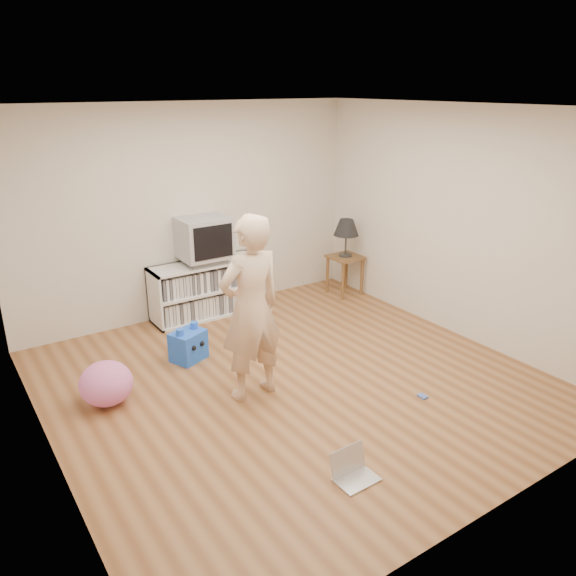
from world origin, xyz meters
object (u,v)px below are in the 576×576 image
(laptop, at_px, (352,470))
(dvd_deck, at_px, (205,260))
(plush_blue, at_px, (188,345))
(side_table, at_px, (345,265))
(person, at_px, (251,309))
(table_lamp, at_px, (346,228))
(media_unit, at_px, (206,289))
(crt_tv, at_px, (204,237))
(plush_pink, at_px, (106,384))

(laptop, bearing_deg, dvd_deck, 80.83)
(dvd_deck, height_order, plush_blue, dvd_deck)
(side_table, bearing_deg, person, -146.27)
(table_lamp, distance_m, plush_blue, 2.84)
(media_unit, xyz_separation_m, table_lamp, (1.94, -0.39, 0.59))
(dvd_deck, bearing_deg, person, -104.24)
(media_unit, distance_m, plush_blue, 1.27)
(crt_tv, xyz_separation_m, plush_pink, (-1.71, -1.40, -0.81))
(crt_tv, relative_size, side_table, 1.09)
(person, bearing_deg, plush_blue, -81.32)
(plush_blue, bearing_deg, side_table, -9.14)
(side_table, bearing_deg, plush_blue, -166.42)
(side_table, relative_size, plush_pink, 1.14)
(dvd_deck, bearing_deg, media_unit, 90.00)
(crt_tv, bearing_deg, plush_blue, -125.38)
(side_table, bearing_deg, plush_pink, -164.17)
(media_unit, height_order, side_table, media_unit)
(dvd_deck, bearing_deg, laptop, -98.20)
(crt_tv, distance_m, plush_blue, 1.50)
(dvd_deck, distance_m, table_lamp, 1.99)
(dvd_deck, relative_size, plush_blue, 1.07)
(media_unit, bearing_deg, dvd_deck, -90.00)
(table_lamp, bearing_deg, dvd_deck, 169.21)
(dvd_deck, xyz_separation_m, table_lamp, (1.94, -0.37, 0.21))
(dvd_deck, height_order, crt_tv, crt_tv)
(media_unit, relative_size, laptop, 4.36)
(crt_tv, xyz_separation_m, plush_blue, (-0.72, -1.01, -0.85))
(media_unit, xyz_separation_m, dvd_deck, (-0.00, -0.02, 0.39))
(dvd_deck, distance_m, plush_blue, 1.36)
(crt_tv, xyz_separation_m, table_lamp, (1.94, -0.37, -0.08))
(dvd_deck, bearing_deg, crt_tv, -90.00)
(table_lamp, bearing_deg, crt_tv, 169.31)
(table_lamp, bearing_deg, side_table, 0.00)
(plush_blue, bearing_deg, laptop, -107.64)
(dvd_deck, xyz_separation_m, plush_pink, (-1.71, -1.40, -0.53))
(media_unit, relative_size, crt_tv, 2.33)
(side_table, bearing_deg, media_unit, 168.77)
(crt_tv, height_order, table_lamp, crt_tv)
(media_unit, bearing_deg, plush_blue, -124.87)
(crt_tv, relative_size, plush_pink, 1.24)
(dvd_deck, height_order, laptop, dvd_deck)
(table_lamp, xyz_separation_m, laptop, (-2.44, -3.09, -0.88))
(crt_tv, bearing_deg, dvd_deck, 90.00)
(media_unit, relative_size, table_lamp, 2.72)
(side_table, relative_size, person, 0.31)
(media_unit, bearing_deg, side_table, -11.23)
(crt_tv, xyz_separation_m, person, (-0.51, -2.00, -0.14))
(dvd_deck, xyz_separation_m, plush_blue, (-0.72, -1.01, -0.57))
(laptop, xyz_separation_m, plush_pink, (-1.21, 2.05, 0.15))
(side_table, height_order, plush_blue, side_table)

